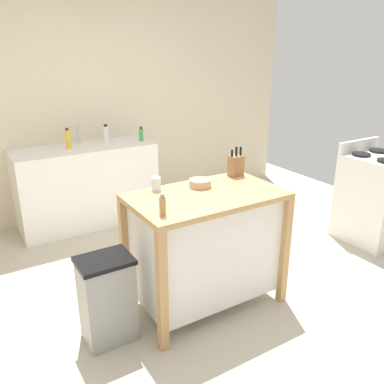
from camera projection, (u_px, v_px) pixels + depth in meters
name	position (u px, v px, depth m)	size (l,w,h in m)	color
ground_plane	(189.00, 306.00, 3.18)	(6.64, 6.64, 0.00)	#BCB29E
wall_back	(83.00, 105.00, 4.61)	(5.64, 0.10, 2.60)	beige
kitchen_island	(206.00, 244.00, 3.06)	(1.13, 0.67, 0.93)	tan
knife_block	(236.00, 165.00, 3.30)	(0.11, 0.09, 0.24)	olive
bowl_stoneware_deep	(200.00, 183.00, 3.05)	(0.17, 0.17, 0.06)	tan
drinking_cup	(156.00, 184.00, 2.97)	(0.07, 0.07, 0.10)	silver
pepper_grinder	(163.00, 205.00, 2.52)	(0.04, 0.04, 0.15)	#AD7F4C
trash_bin	(107.00, 299.00, 2.73)	(0.36, 0.28, 0.63)	gray
sink_counter	(87.00, 185.00, 4.55)	(1.52, 0.60, 0.90)	white
sink_faucet	(79.00, 135.00, 4.47)	(0.02, 0.02, 0.22)	#B7BCC1
bottle_hand_soap	(68.00, 139.00, 4.29)	(0.06, 0.06, 0.22)	yellow
bottle_dish_soap	(106.00, 134.00, 4.59)	(0.06, 0.06, 0.20)	white
bottle_spray_cleaner	(141.00, 134.00, 4.65)	(0.05, 0.05, 0.16)	green
stove	(375.00, 198.00, 4.15)	(0.60, 0.60, 1.02)	white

